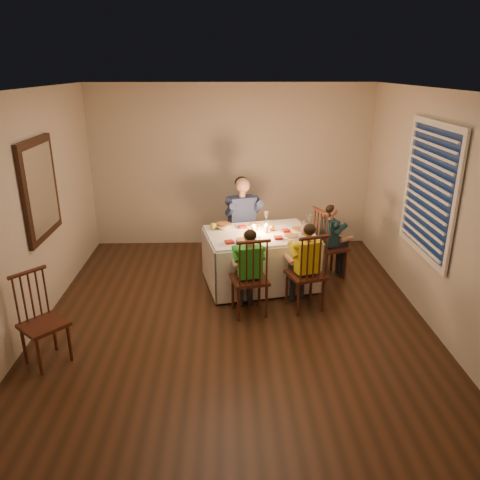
{
  "coord_description": "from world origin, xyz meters",
  "views": [
    {
      "loc": [
        -0.09,
        -4.99,
        2.81
      ],
      "look_at": [
        0.07,
        0.15,
        0.91
      ],
      "focal_mm": 35.0,
      "sensor_mm": 36.0,
      "label": 1
    }
  ],
  "objects_px": {
    "adult": "(243,263)",
    "child_teal": "(328,276)",
    "chair_adult": "(243,263)",
    "serving_bowl": "(224,226)",
    "chair_near_left": "(249,313)",
    "chair_near_right": "(304,307)",
    "child_green": "(249,313)",
    "child_yellow": "(304,307)",
    "dining_table": "(260,248)",
    "chair_end": "(328,276)",
    "chair_extra": "(50,362)"
  },
  "relations": [
    {
      "from": "adult",
      "to": "child_teal",
      "type": "height_order",
      "value": "adult"
    },
    {
      "from": "chair_adult",
      "to": "serving_bowl",
      "type": "height_order",
      "value": "serving_bowl"
    },
    {
      "from": "chair_near_left",
      "to": "chair_near_right",
      "type": "distance_m",
      "value": 0.7
    },
    {
      "from": "child_green",
      "to": "child_yellow",
      "type": "xyz_separation_m",
      "value": [
        0.69,
        0.11,
        0.0
      ]
    },
    {
      "from": "dining_table",
      "to": "child_yellow",
      "type": "bearing_deg",
      "value": -65.84
    },
    {
      "from": "chair_near_left",
      "to": "child_teal",
      "type": "distance_m",
      "value": 1.57
    },
    {
      "from": "chair_near_left",
      "to": "child_teal",
      "type": "relative_size",
      "value": 0.95
    },
    {
      "from": "dining_table",
      "to": "chair_end",
      "type": "height_order",
      "value": "dining_table"
    },
    {
      "from": "chair_adult",
      "to": "adult",
      "type": "bearing_deg",
      "value": 0.0
    },
    {
      "from": "chair_near_left",
      "to": "child_green",
      "type": "relative_size",
      "value": 0.93
    },
    {
      "from": "adult",
      "to": "child_teal",
      "type": "xyz_separation_m",
      "value": [
        1.21,
        -0.52,
        0.0
      ]
    },
    {
      "from": "dining_table",
      "to": "chair_adult",
      "type": "relative_size",
      "value": 1.59
    },
    {
      "from": "chair_near_right",
      "to": "chair_end",
      "type": "relative_size",
      "value": 1.0
    },
    {
      "from": "chair_extra",
      "to": "child_teal",
      "type": "distance_m",
      "value": 3.81
    },
    {
      "from": "dining_table",
      "to": "adult",
      "type": "bearing_deg",
      "value": 94.27
    },
    {
      "from": "chair_near_left",
      "to": "adult",
      "type": "distance_m",
      "value": 1.55
    },
    {
      "from": "chair_end",
      "to": "serving_bowl",
      "type": "bearing_deg",
      "value": 69.01
    },
    {
      "from": "adult",
      "to": "child_teal",
      "type": "relative_size",
      "value": 1.25
    },
    {
      "from": "child_teal",
      "to": "dining_table",
      "type": "bearing_deg",
      "value": 80.77
    },
    {
      "from": "serving_bowl",
      "to": "adult",
      "type": "bearing_deg",
      "value": 62.03
    },
    {
      "from": "chair_near_right",
      "to": "child_yellow",
      "type": "relative_size",
      "value": 0.91
    },
    {
      "from": "chair_near_left",
      "to": "chair_near_right",
      "type": "bearing_deg",
      "value": 177.88
    },
    {
      "from": "chair_extra",
      "to": "child_green",
      "type": "relative_size",
      "value": 0.89
    },
    {
      "from": "chair_extra",
      "to": "child_yellow",
      "type": "relative_size",
      "value": 0.87
    },
    {
      "from": "child_teal",
      "to": "chair_adult",
      "type": "bearing_deg",
      "value": 45.55
    },
    {
      "from": "child_green",
      "to": "adult",
      "type": "bearing_deg",
      "value": -100.47
    },
    {
      "from": "chair_end",
      "to": "serving_bowl",
      "type": "xyz_separation_m",
      "value": [
        -1.49,
        -0.01,
        0.77
      ]
    },
    {
      "from": "chair_adult",
      "to": "chair_end",
      "type": "xyz_separation_m",
      "value": [
        1.21,
        -0.52,
        0.0
      ]
    },
    {
      "from": "dining_table",
      "to": "child_green",
      "type": "relative_size",
      "value": 1.48
    },
    {
      "from": "adult",
      "to": "chair_near_right",
      "type": "bearing_deg",
      "value": -79.84
    },
    {
      "from": "dining_table",
      "to": "chair_near_right",
      "type": "xyz_separation_m",
      "value": [
        0.51,
        -0.7,
        -0.53
      ]
    },
    {
      "from": "chair_near_left",
      "to": "chair_end",
      "type": "distance_m",
      "value": 1.57
    },
    {
      "from": "child_green",
      "to": "child_yellow",
      "type": "bearing_deg",
      "value": 177.88
    },
    {
      "from": "chair_extra",
      "to": "serving_bowl",
      "type": "bearing_deg",
      "value": 0.21
    },
    {
      "from": "chair_near_left",
      "to": "dining_table",
      "type": "bearing_deg",
      "value": -114.06
    },
    {
      "from": "child_teal",
      "to": "child_yellow",
      "type": "bearing_deg",
      "value": 130.5
    },
    {
      "from": "chair_adult",
      "to": "chair_end",
      "type": "relative_size",
      "value": 1.0
    },
    {
      "from": "chair_near_left",
      "to": "chair_extra",
      "type": "relative_size",
      "value": 1.05
    },
    {
      "from": "chair_near_right",
      "to": "chair_end",
      "type": "distance_m",
      "value": 1.04
    },
    {
      "from": "chair_near_left",
      "to": "child_teal",
      "type": "xyz_separation_m",
      "value": [
        1.18,
        1.03,
        0.0
      ]
    },
    {
      "from": "chair_near_left",
      "to": "chair_extra",
      "type": "xyz_separation_m",
      "value": [
        -2.08,
        -0.94,
        0.0
      ]
    },
    {
      "from": "serving_bowl",
      "to": "child_green",
      "type": "bearing_deg",
      "value": -73.46
    },
    {
      "from": "chair_extra",
      "to": "child_teal",
      "type": "xyz_separation_m",
      "value": [
        3.26,
        1.97,
        0.0
      ]
    },
    {
      "from": "chair_end",
      "to": "child_teal",
      "type": "height_order",
      "value": "child_teal"
    },
    {
      "from": "adult",
      "to": "serving_bowl",
      "type": "bearing_deg",
      "value": -134.31
    },
    {
      "from": "chair_near_right",
      "to": "child_teal",
      "type": "distance_m",
      "value": 1.04
    },
    {
      "from": "chair_end",
      "to": "chair_adult",
      "type": "bearing_deg",
      "value": 45.55
    },
    {
      "from": "dining_table",
      "to": "chair_near_left",
      "type": "xyz_separation_m",
      "value": [
        -0.18,
        -0.82,
        -0.53
      ]
    },
    {
      "from": "child_green",
      "to": "chair_end",
      "type": "bearing_deg",
      "value": -150.43
    },
    {
      "from": "serving_bowl",
      "to": "chair_end",
      "type": "bearing_deg",
      "value": 0.2
    }
  ]
}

